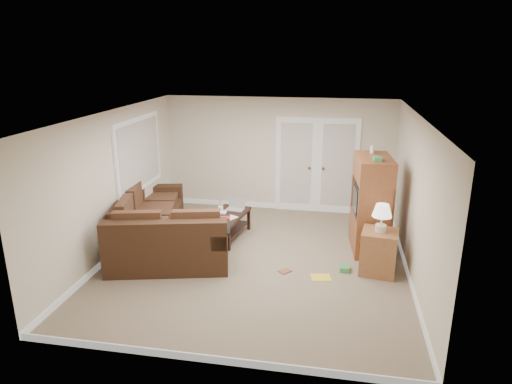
% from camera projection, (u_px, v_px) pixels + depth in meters
% --- Properties ---
extents(floor, '(5.50, 5.50, 0.00)m').
position_uv_depth(floor, '(256.00, 260.00, 7.84)').
color(floor, gray).
rests_on(floor, ground).
extents(ceiling, '(5.00, 5.50, 0.02)m').
position_uv_depth(ceiling, '(256.00, 114.00, 7.10)').
color(ceiling, silver).
rests_on(ceiling, wall_back).
extents(wall_left, '(0.02, 5.50, 2.50)m').
position_uv_depth(wall_left, '(114.00, 183.00, 7.89)').
color(wall_left, silver).
rests_on(wall_left, floor).
extents(wall_right, '(0.02, 5.50, 2.50)m').
position_uv_depth(wall_right, '(415.00, 200.00, 7.05)').
color(wall_right, silver).
rests_on(wall_right, floor).
extents(wall_back, '(5.00, 0.02, 2.50)m').
position_uv_depth(wall_back, '(278.00, 155.00, 10.05)').
color(wall_back, silver).
rests_on(wall_back, floor).
extents(wall_front, '(5.00, 0.02, 2.50)m').
position_uv_depth(wall_front, '(210.00, 266.00, 4.89)').
color(wall_front, silver).
rests_on(wall_front, floor).
extents(baseboards, '(5.00, 5.50, 0.10)m').
position_uv_depth(baseboards, '(256.00, 258.00, 7.83)').
color(baseboards, silver).
rests_on(baseboards, floor).
extents(french_doors, '(1.80, 0.05, 2.13)m').
position_uv_depth(french_doors, '(316.00, 166.00, 9.94)').
color(french_doors, silver).
rests_on(french_doors, floor).
extents(window_left, '(0.05, 1.92, 1.42)m').
position_uv_depth(window_left, '(139.00, 154.00, 8.74)').
color(window_left, silver).
rests_on(window_left, wall_left).
extents(sectional_sofa, '(2.64, 3.15, 0.93)m').
position_uv_depth(sectional_sofa, '(158.00, 230.00, 8.21)').
color(sectional_sofa, '#3C2517').
rests_on(sectional_sofa, floor).
extents(coffee_table, '(0.74, 1.23, 0.79)m').
position_uv_depth(coffee_table, '(228.00, 225.00, 8.72)').
color(coffee_table, black).
rests_on(coffee_table, floor).
extents(tv_armoire, '(0.68, 1.11, 1.84)m').
position_uv_depth(tv_armoire, '(371.00, 204.00, 8.05)').
color(tv_armoire, brown).
rests_on(tv_armoire, floor).
extents(side_cabinet, '(0.62, 0.62, 1.17)m').
position_uv_depth(side_cabinet, '(379.00, 248.00, 7.30)').
color(side_cabinet, '#945D36').
rests_on(side_cabinet, floor).
extents(space_heater, '(0.14, 0.12, 0.33)m').
position_uv_depth(space_heater, '(364.00, 211.00, 9.77)').
color(space_heater, white).
rests_on(space_heater, floor).
extents(floor_magazine, '(0.35, 0.30, 0.01)m').
position_uv_depth(floor_magazine, '(321.00, 277.00, 7.25)').
color(floor_magazine, yellow).
rests_on(floor_magazine, floor).
extents(floor_greenbox, '(0.17, 0.22, 0.08)m').
position_uv_depth(floor_greenbox, '(345.00, 268.00, 7.47)').
color(floor_greenbox, '#408D4C').
rests_on(floor_greenbox, floor).
extents(floor_book, '(0.24, 0.25, 0.02)m').
position_uv_depth(floor_book, '(282.00, 269.00, 7.50)').
color(floor_book, brown).
rests_on(floor_book, floor).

